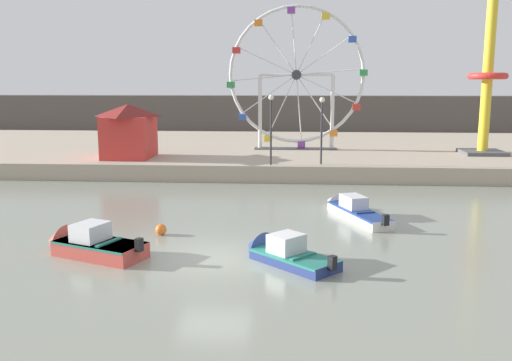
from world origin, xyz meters
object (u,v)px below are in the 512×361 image
motorboat_white_red_stripe (350,209)px  carnival_booth_red_striped (129,130)px  promenade_lamp_far (322,121)px  motorboat_navy_blue (279,252)px  mooring_buoy_orange (161,230)px  promenade_lamp_near (271,120)px  motorboat_faded_red (85,244)px  ferris_wheel_white_frame (296,78)px  drop_tower_yellow_tower (488,74)px

motorboat_white_red_stripe → carnival_booth_red_striped: size_ratio=1.39×
carnival_booth_red_striped → promenade_lamp_far: (12.48, -2.16, 0.81)m
motorboat_navy_blue → carnival_booth_red_striped: size_ratio=0.92×
motorboat_navy_blue → mooring_buoy_orange: motorboat_navy_blue is taller
carnival_booth_red_striped → promenade_lamp_near: bearing=-16.3°
motorboat_white_red_stripe → mooring_buoy_orange: (-7.77, -3.87, -0.08)m
carnival_booth_red_striped → promenade_lamp_far: size_ratio=0.98×
motorboat_faded_red → motorboat_white_red_stripe: bearing=-124.4°
promenade_lamp_near → promenade_lamp_far: (3.03, 0.47, -0.08)m
ferris_wheel_white_frame → promenade_lamp_near: 8.62m
motorboat_faded_red → ferris_wheel_white_frame: bearing=-85.6°
carnival_booth_red_striped → mooring_buoy_orange: 16.12m
ferris_wheel_white_frame → drop_tower_yellow_tower: bearing=-8.8°
promenade_lamp_near → motorboat_navy_blue: bearing=-86.4°
mooring_buoy_orange → drop_tower_yellow_tower: bearing=45.2°
motorboat_white_red_stripe → mooring_buoy_orange: bearing=95.4°
promenade_lamp_near → mooring_buoy_orange: (-3.79, -12.23, -3.52)m
motorboat_faded_red → motorboat_white_red_stripe: motorboat_faded_red is taller
motorboat_faded_red → drop_tower_yellow_tower: bearing=-111.9°
motorboat_navy_blue → drop_tower_yellow_tower: bearing=-79.0°
promenade_lamp_near → mooring_buoy_orange: size_ratio=9.53×
promenade_lamp_far → drop_tower_yellow_tower: bearing=26.4°
promenade_lamp_far → motorboat_faded_red: bearing=-120.1°
motorboat_faded_red → promenade_lamp_near: promenade_lamp_near is taller
motorboat_white_red_stripe → drop_tower_yellow_tower: drop_tower_yellow_tower is taller
ferris_wheel_white_frame → drop_tower_yellow_tower: (12.92, -1.99, 0.24)m
motorboat_navy_blue → mooring_buoy_orange: 5.50m
carnival_booth_red_striped → promenade_lamp_far: promenade_lamp_far is taller
motorboat_navy_blue → motorboat_faded_red: bearing=42.1°
motorboat_navy_blue → motorboat_faded_red: motorboat_faded_red is taller
motorboat_faded_red → mooring_buoy_orange: 3.34m
motorboat_faded_red → carnival_booth_red_striped: carnival_booth_red_striped is taller
motorboat_faded_red → promenade_lamp_far: 18.02m
motorboat_faded_red → promenade_lamp_far: bearing=-97.9°
motorboat_navy_blue → promenade_lamp_near: size_ratio=0.87×
motorboat_navy_blue → motorboat_white_red_stripe: motorboat_navy_blue is taller
motorboat_white_red_stripe → drop_tower_yellow_tower: bearing=-56.9°
motorboat_navy_blue → promenade_lamp_near: 15.44m
carnival_booth_red_striped → motorboat_navy_blue: bearing=-60.3°
ferris_wheel_white_frame → motorboat_navy_blue: bearing=-91.3°
promenade_lamp_near → mooring_buoy_orange: bearing=-107.2°
drop_tower_yellow_tower → mooring_buoy_orange: bearing=-134.8°
motorboat_white_red_stripe → promenade_lamp_far: 9.50m
motorboat_navy_blue → carnival_booth_red_striped: 20.64m
drop_tower_yellow_tower → promenade_lamp_far: bearing=-153.6°
drop_tower_yellow_tower → motorboat_white_red_stripe: bearing=-125.8°
motorboat_white_red_stripe → mooring_buoy_orange: size_ratio=12.56×
mooring_buoy_orange → motorboat_white_red_stripe: bearing=26.5°
ferris_wheel_white_frame → promenade_lamp_far: 8.22m
motorboat_navy_blue → ferris_wheel_white_frame: bearing=-47.9°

